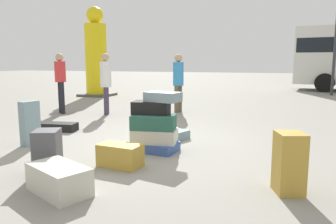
% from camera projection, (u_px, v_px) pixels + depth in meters
% --- Properties ---
extents(ground_plane, '(80.00, 80.00, 0.00)m').
position_uv_depth(ground_plane, '(143.00, 145.00, 5.69)').
color(ground_plane, gray).
extents(suitcase_tower, '(0.83, 0.61, 0.96)m').
position_uv_depth(suitcase_tower, '(154.00, 125.00, 5.28)').
color(suitcase_tower, '#334F99').
rests_on(suitcase_tower, ground).
extents(suitcase_cream_foreground_near, '(0.86, 0.69, 0.31)m').
position_uv_depth(suitcase_cream_foreground_near, '(59.00, 179.00, 3.59)').
color(suitcase_cream_foreground_near, beige).
rests_on(suitcase_cream_foreground_near, ground).
extents(suitcase_slate_behind_tower, '(0.64, 0.58, 0.16)m').
position_uv_depth(suitcase_slate_behind_tower, '(173.00, 134.00, 6.19)').
color(suitcase_slate_behind_tower, gray).
rests_on(suitcase_slate_behind_tower, ground).
extents(suitcase_tan_left_side, '(0.62, 0.38, 0.31)m').
position_uv_depth(suitcase_tan_left_side, '(120.00, 155.00, 4.52)').
color(suitcase_tan_left_side, '#B28C33').
rests_on(suitcase_tan_left_side, ground).
extents(suitcase_charcoal_upright_blue, '(0.42, 0.44, 0.57)m').
position_uv_depth(suitcase_charcoal_upright_blue, '(48.00, 152.00, 4.22)').
color(suitcase_charcoal_upright_blue, '#4C4C51').
rests_on(suitcase_charcoal_upright_blue, ground).
extents(suitcase_tan_foreground_far, '(0.38, 0.40, 0.68)m').
position_uv_depth(suitcase_tan_foreground_far, '(289.00, 163.00, 3.58)').
color(suitcase_tan_foreground_far, '#B28C33').
rests_on(suitcase_tan_foreground_far, ground).
extents(suitcase_black_white_trunk, '(0.82, 0.45, 0.17)m').
position_uv_depth(suitcase_black_white_trunk, '(58.00, 127.00, 6.87)').
color(suitcase_black_white_trunk, black).
rests_on(suitcase_black_white_trunk, ground).
extents(suitcase_slate_right_side, '(0.23, 0.34, 0.77)m').
position_uv_depth(suitcase_slate_right_side, '(30.00, 123.00, 5.64)').
color(suitcase_slate_right_side, gray).
rests_on(suitcase_slate_right_side, ground).
extents(person_bearded_onlooker, '(0.30, 0.32, 1.67)m').
position_uv_depth(person_bearded_onlooker, '(106.00, 79.00, 8.89)').
color(person_bearded_onlooker, '#3F334C').
rests_on(person_bearded_onlooker, ground).
extents(person_tourist_with_camera, '(0.30, 0.34, 1.65)m').
position_uv_depth(person_tourist_with_camera, '(178.00, 78.00, 9.28)').
color(person_tourist_with_camera, brown).
rests_on(person_tourist_with_camera, ground).
extents(person_passerby_in_red, '(0.30, 0.30, 1.67)m').
position_uv_depth(person_passerby_in_red, '(60.00, 78.00, 9.09)').
color(person_passerby_in_red, black).
rests_on(person_passerby_in_red, ground).
extents(yellow_dummy_statue, '(1.26, 1.26, 3.70)m').
position_uv_depth(yellow_dummy_statue, '(96.00, 57.00, 13.73)').
color(yellow_dummy_statue, yellow).
rests_on(yellow_dummy_statue, ground).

